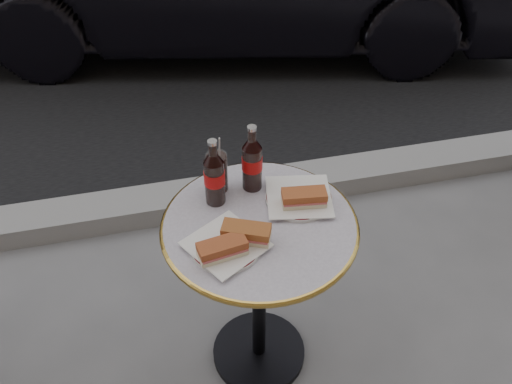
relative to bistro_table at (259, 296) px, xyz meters
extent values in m
plane|color=slate|center=(0.00, 0.00, -0.37)|extent=(80.00, 80.00, 0.00)
cube|color=gray|center=(0.00, 0.90, -0.32)|extent=(40.00, 0.20, 0.12)
cylinder|color=silver|center=(-0.12, -0.07, 0.37)|extent=(0.28, 0.28, 0.01)
cylinder|color=silver|center=(0.15, 0.08, 0.37)|extent=(0.28, 0.28, 0.01)
cube|color=#A14C29|center=(-0.14, -0.11, 0.40)|extent=(0.15, 0.09, 0.05)
cube|color=#A15629|center=(-0.06, -0.07, 0.40)|extent=(0.16, 0.12, 0.05)
cube|color=#A7522A|center=(0.15, 0.04, 0.40)|extent=(0.15, 0.08, 0.05)
cylinder|color=black|center=(-0.10, 0.19, 0.44)|extent=(0.08, 0.08, 0.14)
camera|label=1|loc=(-0.29, -1.22, 1.62)|focal=40.00mm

